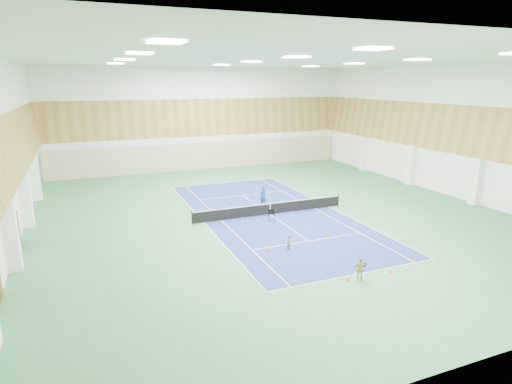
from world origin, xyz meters
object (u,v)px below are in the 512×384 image
(coach, at_px, (263,196))
(child_court, at_px, (290,242))
(tennis_net, at_px, (270,208))
(ball_cart, at_px, (271,216))
(child_apron, at_px, (360,269))

(coach, height_order, child_court, coach)
(tennis_net, relative_size, coach, 7.40)
(tennis_net, relative_size, ball_cart, 14.42)
(coach, bearing_deg, child_court, 59.04)
(ball_cart, bearing_deg, child_apron, -66.34)
(child_apron, bearing_deg, tennis_net, 102.22)
(child_apron, bearing_deg, coach, 100.82)
(tennis_net, height_order, ball_cart, tennis_net)
(child_apron, bearing_deg, child_court, 118.88)
(coach, xyz_separation_m, child_court, (-2.23, -9.67, -0.38))
(tennis_net, xyz_separation_m, child_court, (-1.80, -7.13, -0.07))
(coach, distance_m, child_court, 9.93)
(child_apron, relative_size, ball_cart, 1.50)
(coach, relative_size, child_apron, 1.30)
(child_court, bearing_deg, tennis_net, 31.88)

